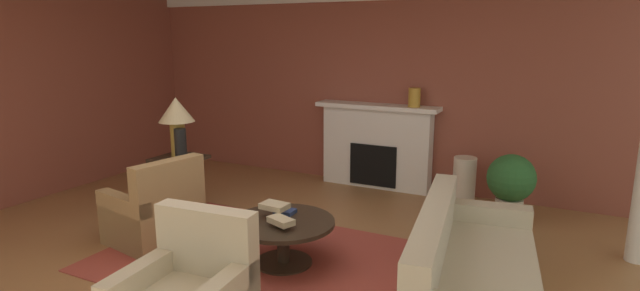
# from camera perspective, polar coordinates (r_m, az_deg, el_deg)

# --- Properties ---
(ground_plane) EXTENTS (9.76, 9.76, 0.00)m
(ground_plane) POSITION_cam_1_polar(r_m,az_deg,el_deg) (5.01, -8.23, -13.48)
(ground_plane) COLOR olive
(wall_fireplace) EXTENTS (8.11, 0.12, 2.80)m
(wall_fireplace) POSITION_cam_1_polar(r_m,az_deg,el_deg) (7.42, 5.89, 6.36)
(wall_fireplace) COLOR brown
(wall_fireplace) RESTS_ON ground_plane
(wall_window) EXTENTS (0.12, 6.94, 2.80)m
(wall_window) POSITION_cam_1_polar(r_m,az_deg,el_deg) (7.61, -31.55, 4.74)
(wall_window) COLOR brown
(wall_window) RESTS_ON ground_plane
(area_rug) EXTENTS (3.64, 2.20, 0.01)m
(area_rug) POSITION_cam_1_polar(r_m,az_deg,el_deg) (5.02, -4.18, -13.29)
(area_rug) COLOR #993D33
(area_rug) RESTS_ON ground_plane
(fireplace) EXTENTS (1.80, 0.35, 1.23)m
(fireplace) POSITION_cam_1_polar(r_m,az_deg,el_deg) (7.30, 6.47, -0.31)
(fireplace) COLOR white
(fireplace) RESTS_ON ground_plane
(sofa) EXTENTS (1.17, 2.20, 0.85)m
(sofa) POSITION_cam_1_polar(r_m,az_deg,el_deg) (4.25, 16.80, -14.44)
(sofa) COLOR #BCB299
(sofa) RESTS_ON ground_plane
(armchair_near_window) EXTENTS (0.94, 0.94, 0.95)m
(armchair_near_window) POSITION_cam_1_polar(r_m,az_deg,el_deg) (5.65, -18.35, -7.57)
(armchair_near_window) COLOR #9E7A4C
(armchair_near_window) RESTS_ON ground_plane
(coffee_table) EXTENTS (1.00, 1.00, 0.45)m
(coffee_table) POSITION_cam_1_polar(r_m,az_deg,el_deg) (4.88, -4.24, -9.81)
(coffee_table) COLOR #2D2319
(coffee_table) RESTS_ON ground_plane
(side_table) EXTENTS (0.56, 0.56, 0.70)m
(side_table) POSITION_cam_1_polar(r_m,az_deg,el_deg) (6.54, -15.68, -3.84)
(side_table) COLOR #2D2319
(side_table) RESTS_ON ground_plane
(table_lamp) EXTENTS (0.44, 0.44, 0.75)m
(table_lamp) POSITION_cam_1_polar(r_m,az_deg,el_deg) (6.36, -16.11, 3.31)
(table_lamp) COLOR #B28E38
(table_lamp) RESTS_ON side_table
(vase_tall_corner) EXTENTS (0.29, 0.29, 0.65)m
(vase_tall_corner) POSITION_cam_1_polar(r_m,az_deg,el_deg) (6.75, 16.16, -4.02)
(vase_tall_corner) COLOR beige
(vase_tall_corner) RESTS_ON ground_plane
(vase_mantel_right) EXTENTS (0.16, 0.16, 0.26)m
(vase_mantel_right) POSITION_cam_1_polar(r_m,az_deg,el_deg) (6.95, 10.75, 5.42)
(vase_mantel_right) COLOR #B7892D
(vase_mantel_right) RESTS_ON fireplace
(vase_on_side_table) EXTENTS (0.14, 0.14, 0.39)m
(vase_on_side_table) POSITION_cam_1_polar(r_m,az_deg,el_deg) (6.23, -15.66, 0.09)
(vase_on_side_table) COLOR black
(vase_on_side_table) RESTS_ON side_table
(book_red_cover) EXTENTS (0.20, 0.17, 0.04)m
(book_red_cover) POSITION_cam_1_polar(r_m,az_deg,el_deg) (5.01, -4.03, -7.54)
(book_red_cover) COLOR navy
(book_red_cover) RESTS_ON coffee_table
(book_art_folio) EXTENTS (0.29, 0.22, 0.06)m
(book_art_folio) POSITION_cam_1_polar(r_m,az_deg,el_deg) (4.64, -4.50, -8.59)
(book_art_folio) COLOR tan
(book_art_folio) RESTS_ON coffee_table
(book_small_novel) EXTENTS (0.27, 0.20, 0.05)m
(book_small_novel) POSITION_cam_1_polar(r_m,az_deg,el_deg) (4.87, -5.24, -6.90)
(book_small_novel) COLOR tan
(book_small_novel) RESTS_ON coffee_table
(potted_plant) EXTENTS (0.56, 0.56, 0.83)m
(potted_plant) POSITION_cam_1_polar(r_m,az_deg,el_deg) (6.28, 21.01, -4.01)
(potted_plant) COLOR #BCB29E
(potted_plant) RESTS_ON ground_plane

